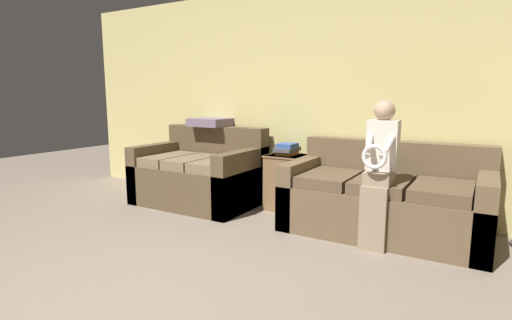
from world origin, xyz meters
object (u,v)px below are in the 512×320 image
book_stack (287,149)px  child_left_seated (379,166)px  couch_main (385,200)px  couch_side (200,176)px  throw_pillow (212,122)px  side_shelf (286,181)px

book_stack → child_left_seated: bearing=-27.9°
couch_main → child_left_seated: bearing=-86.6°
couch_main → child_left_seated: child_left_seated is taller
couch_side → throw_pillow: throw_pillow is taller
child_left_seated → book_stack: size_ratio=4.05×
couch_main → book_stack: bearing=168.0°
couch_main → couch_side: couch_side is taller
couch_main → throw_pillow: throw_pillow is taller
child_left_seated → side_shelf: child_left_seated is taller
child_left_seated → couch_side: bearing=171.4°
couch_side → child_left_seated: (2.23, -0.34, 0.37)m
couch_main → throw_pillow: (-2.28, 0.30, 0.65)m
throw_pillow → couch_main: bearing=-7.5°
book_stack → throw_pillow: size_ratio=0.67×
couch_side → book_stack: bearing=15.9°
couch_main → book_stack: 1.25m
side_shelf → book_stack: 0.37m
side_shelf → throw_pillow: throw_pillow is taller
couch_side → book_stack: 1.14m
couch_side → book_stack: couch_side is taller
child_left_seated → side_shelf: size_ratio=2.00×
side_shelf → book_stack: book_stack is taller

